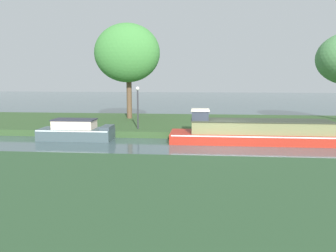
# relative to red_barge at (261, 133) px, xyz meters

# --- Properties ---
(ground_plane) EXTENTS (120.00, 120.00, 0.00)m
(ground_plane) POSITION_rel_red_barge_xyz_m (-2.50, -1.20, -0.60)
(ground_plane) COLOR #3C5153
(riverbank_far) EXTENTS (72.00, 10.00, 0.40)m
(riverbank_far) POSITION_rel_red_barge_xyz_m (-2.50, 5.80, -0.40)
(riverbank_far) COLOR #324F28
(riverbank_far) RESTS_ON ground_plane
(riverbank_near) EXTENTS (72.00, 10.00, 0.40)m
(riverbank_near) POSITION_rel_red_barge_xyz_m (-2.50, -10.20, -0.40)
(riverbank_near) COLOR #2A4A2B
(riverbank_near) RESTS_ON ground_plane
(red_barge) EXTENTS (10.82, 2.32, 1.90)m
(red_barge) POSITION_rel_red_barge_xyz_m (0.00, 0.00, 0.00)
(red_barge) COLOR #B02819
(red_barge) RESTS_ON ground_plane
(slate_narrowboat) EXTENTS (4.41, 1.68, 1.24)m
(slate_narrowboat) POSITION_rel_red_barge_xyz_m (-10.90, -0.00, -0.08)
(slate_narrowboat) COLOR #415257
(slate_narrowboat) RESTS_ON ground_plane
(willow_tree_left) EXTENTS (5.12, 3.43, 7.42)m
(willow_tree_left) POSITION_rel_red_barge_xyz_m (-9.17, 6.79, 4.94)
(willow_tree_left) COLOR brown
(willow_tree_left) RESTS_ON riverbank_far
(lamp_post) EXTENTS (0.24, 0.24, 2.73)m
(lamp_post) POSITION_rel_red_barge_xyz_m (-7.49, 1.92, 1.54)
(lamp_post) COLOR #333338
(lamp_post) RESTS_ON riverbank_far
(mooring_post_near) EXTENTS (0.18, 0.18, 0.84)m
(mooring_post_near) POSITION_rel_red_barge_xyz_m (-3.71, 1.38, 0.22)
(mooring_post_near) COLOR #453A2D
(mooring_post_near) RESTS_ON riverbank_far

